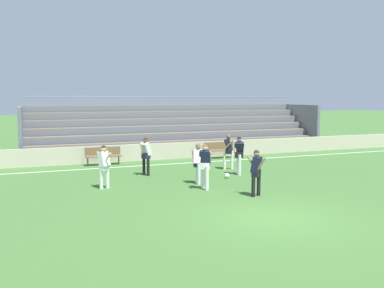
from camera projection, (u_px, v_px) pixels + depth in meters
ground_plane at (272, 218)px, 11.77m from camera, size 160.00×160.00×0.00m
field_line_sideline at (164, 164)px, 21.21m from camera, size 44.00×0.12×0.01m
sideline_wall at (155, 152)px, 22.72m from camera, size 48.00×0.16×0.91m
bleacher_stand at (179, 128)px, 25.83m from camera, size 18.51×4.11×3.51m
bench_near_bin at (220, 149)px, 23.35m from camera, size 1.80×0.40×0.90m
bench_near_wall_gap at (103, 154)px, 20.98m from camera, size 1.80×0.40×0.90m
player_dark_wide_right at (239, 152)px, 18.27m from camera, size 0.61×0.50×1.69m
player_white_on_ball at (198, 160)px, 16.33m from camera, size 0.55×0.44×1.61m
player_dark_challenging at (205, 163)px, 15.32m from camera, size 0.66×0.47×1.69m
player_dark_overlapping at (228, 149)px, 19.62m from camera, size 0.55×0.59×1.69m
player_white_pressing_high at (104, 163)px, 15.46m from camera, size 0.51×0.70×1.64m
player_white_dropping_back at (146, 153)px, 18.10m from camera, size 0.57×0.52×1.68m
player_dark_deep_cover at (256, 169)px, 14.25m from camera, size 0.49×0.66×1.62m
soccer_ball at (227, 176)px, 17.56m from camera, size 0.22×0.22×0.22m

